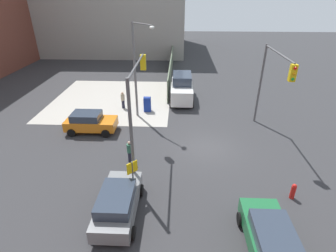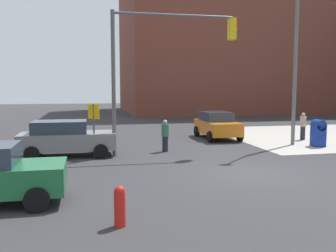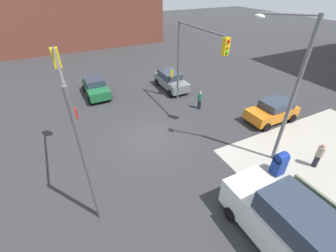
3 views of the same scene
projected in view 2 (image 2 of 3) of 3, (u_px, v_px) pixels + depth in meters
The scene contains 12 objects.
ground_plane at pixel (248, 174), 13.59m from camera, with size 120.00×120.00×0.00m, color #333335.
sidewalk_corner at pixel (319, 135), 24.23m from camera, with size 12.00×12.00×0.01m, color #ADA89E.
building_warehouse_north at pixel (248, 36), 48.79m from camera, with size 32.00×18.00×19.55m.
traffic_signal_nw_corner at pixel (163, 53), 17.01m from camera, with size 5.93×0.36×6.50m.
street_lamp_corner at pixel (294, 57), 19.52m from camera, with size 2.08×1.98×8.00m.
warning_sign_two_way at pixel (94, 121), 16.56m from camera, with size 0.48×0.48×2.40m.
mailbox_blue at pixel (318, 132), 19.67m from camera, with size 0.56×0.64×1.43m.
fire_hydrant at pixel (120, 205), 8.40m from camera, with size 0.26×0.26×0.94m.
hatchback_orange at pixel (217, 125), 22.74m from camera, with size 2.02×3.92×1.62m.
hatchback_gray at pixel (66, 138), 16.93m from camera, with size 4.24×2.02×1.62m.
pedestrian_crossing at pixel (303, 126), 22.12m from camera, with size 0.36×0.36×1.63m.
pedestrian_waiting at pixel (165, 135), 18.14m from camera, with size 0.36×0.36×1.55m.
Camera 2 is at (-5.67, -12.42, 3.14)m, focal length 40.00 mm.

